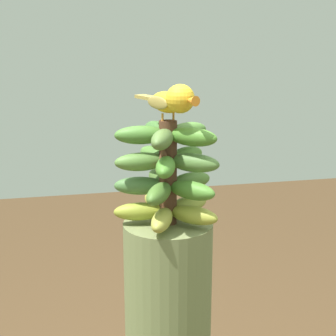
% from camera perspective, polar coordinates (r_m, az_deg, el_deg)
% --- Properties ---
extents(banana_bunch, '(0.25, 0.25, 0.24)m').
position_cam_1_polar(banana_bunch, '(1.15, -0.01, -0.58)').
color(banana_bunch, '#4C2D1E').
rests_on(banana_bunch, banana_tree).
extents(perched_bird, '(0.11, 0.23, 0.08)m').
position_cam_1_polar(perched_bird, '(1.11, 0.57, 7.65)').
color(perched_bird, '#C68933').
rests_on(perched_bird, banana_bunch).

